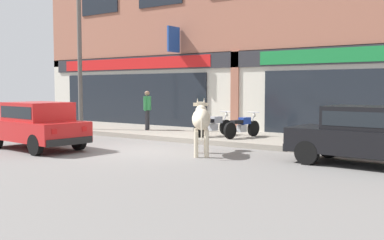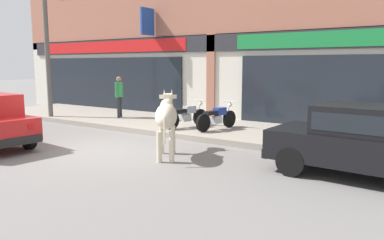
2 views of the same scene
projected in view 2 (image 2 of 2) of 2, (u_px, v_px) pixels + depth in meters
The scene contains 8 objects.
ground_plane at pixel (98, 149), 10.03m from camera, with size 90.00×90.00×0.00m, color slate.
sidewalk at pixel (184, 125), 13.35m from camera, with size 19.00×3.70×0.17m, color gray.
cow at pixel (166, 116), 9.03m from camera, with size 1.43×1.86×1.61m.
car_1 at pixel (364, 138), 7.34m from camera, with size 3.69×1.81×1.46m.
motorcycle_0 at pixel (186, 116), 12.42m from camera, with size 0.69×1.78×0.88m.
motorcycle_1 at pixel (217, 117), 11.97m from camera, with size 0.65×1.79×0.88m.
pedestrian at pixel (119, 92), 14.60m from camera, with size 0.32×0.48×1.60m.
utility_pole at pixel (47, 41), 14.62m from camera, with size 0.18×0.18×5.98m, color #595651.
Camera 2 is at (7.52, -6.77, 2.25)m, focal length 35.00 mm.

